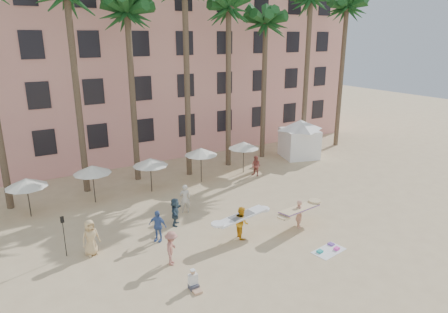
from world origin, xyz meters
name	(u,v)px	position (x,y,z in m)	size (l,w,h in m)	color
ground	(266,271)	(0.00, 0.00, 0.00)	(120.00, 120.00, 0.00)	#D1B789
pink_hotel	(174,64)	(7.00, 26.00, 8.00)	(35.00, 14.00, 16.00)	#EFA091
palm_row	(150,4)	(0.51, 15.00, 12.97)	(44.40, 5.40, 16.30)	brown
umbrella_row	(122,165)	(-3.00, 12.50, 2.33)	(22.50, 2.70, 2.73)	#332B23
cabana	(300,135)	(13.88, 13.69, 2.07)	(5.57, 5.57, 3.50)	white
beach_towel	(329,250)	(4.02, -0.13, 0.03)	(1.93, 1.27, 0.14)	white
carrier_yellow	(300,212)	(4.43, 2.74, 0.97)	(3.20, 1.49, 1.70)	tan
carrier_white	(241,221)	(0.84, 3.45, 0.98)	(3.27, 1.07, 1.82)	orange
beachgoers	(175,214)	(-1.90, 6.33, 0.89)	(15.19, 9.67, 1.92)	#B26C5F
paddle	(64,231)	(-7.96, 6.33, 1.41)	(0.18, 0.04, 2.23)	black
seated_man	(194,283)	(-3.59, 0.52, 0.32)	(0.41, 0.72, 0.93)	#3F3F4C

